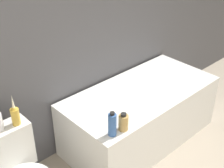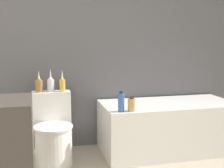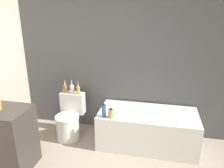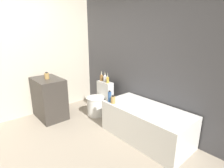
# 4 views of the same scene
# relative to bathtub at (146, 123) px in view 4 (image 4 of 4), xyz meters

# --- Properties ---
(ground_plane) EXTENTS (12.00, 12.00, 0.00)m
(ground_plane) POSITION_rel_bathtub_xyz_m (-0.76, -1.71, -0.28)
(ground_plane) COLOR gray
(wall_back_tiled) EXTENTS (6.40, 0.06, 2.60)m
(wall_back_tiled) POSITION_rel_bathtub_xyz_m (-0.76, 0.41, 1.02)
(wall_back_tiled) COLOR #4C4C51
(wall_back_tiled) RESTS_ON ground_plane
(wall_left_painted) EXTENTS (0.06, 6.40, 2.60)m
(wall_left_painted) POSITION_rel_bathtub_xyz_m (-2.25, -0.91, 1.02)
(wall_left_painted) COLOR beige
(wall_left_painted) RESTS_ON ground_plane
(bathtub) EXTENTS (1.48, 0.72, 0.55)m
(bathtub) POSITION_rel_bathtub_xyz_m (0.00, 0.00, 0.00)
(bathtub) COLOR white
(bathtub) RESTS_ON ground
(toilet) EXTENTS (0.40, 0.54, 0.70)m
(toilet) POSITION_rel_bathtub_xyz_m (-1.27, -0.04, 0.02)
(toilet) COLOR white
(toilet) RESTS_ON ground
(vanity_counter) EXTENTS (0.75, 0.50, 0.84)m
(vanity_counter) POSITION_rel_bathtub_xyz_m (-1.82, -0.90, 0.14)
(vanity_counter) COLOR #38332D
(vanity_counter) RESTS_ON ground
(soap_bottle_glass) EXTENTS (0.09, 0.09, 0.14)m
(soap_bottle_glass) POSITION_rel_bathtub_xyz_m (-1.81, -0.91, 0.63)
(soap_bottle_glass) COLOR tan
(soap_bottle_glass) RESTS_ON vanity_counter
(vase_gold) EXTENTS (0.08, 0.08, 0.23)m
(vase_gold) POSITION_rel_bathtub_xyz_m (-1.39, 0.15, 0.50)
(vase_gold) COLOR olive
(vase_gold) RESTS_ON toilet
(vase_silver) EXTENTS (0.07, 0.07, 0.24)m
(vase_silver) POSITION_rel_bathtub_xyz_m (-1.27, 0.15, 0.51)
(vase_silver) COLOR silver
(vase_silver) RESTS_ON toilet
(vase_bronze) EXTENTS (0.06, 0.06, 0.24)m
(vase_bronze) POSITION_rel_bathtub_xyz_m (-1.15, 0.12, 0.50)
(vase_bronze) COLOR gold
(vase_bronze) RESTS_ON toilet
(shampoo_bottle_tall) EXTENTS (0.06, 0.06, 0.20)m
(shampoo_bottle_tall) POSITION_rel_bathtub_xyz_m (-0.62, -0.27, 0.37)
(shampoo_bottle_tall) COLOR #335999
(shampoo_bottle_tall) RESTS_ON bathtub
(shampoo_bottle_short) EXTENTS (0.08, 0.08, 0.15)m
(shampoo_bottle_short) POSITION_rel_bathtub_xyz_m (-0.51, -0.28, 0.34)
(shampoo_bottle_short) COLOR tan
(shampoo_bottle_short) RESTS_ON bathtub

